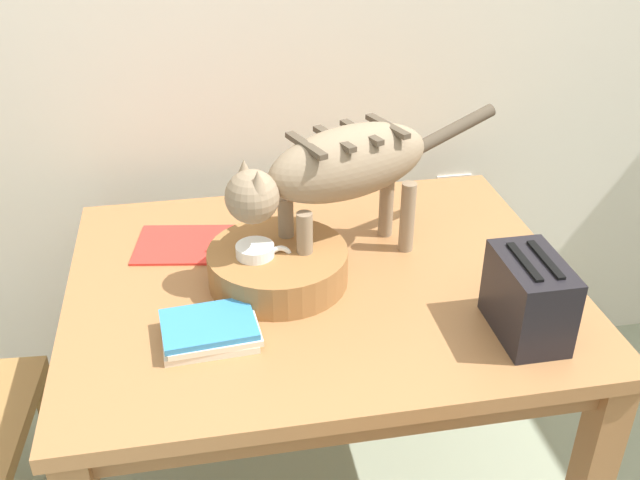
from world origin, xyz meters
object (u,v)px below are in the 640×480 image
(book_stack, at_px, (210,331))
(toaster, at_px, (528,297))
(wicker_basket, at_px, (278,265))
(saucer_bowl, at_px, (257,281))
(magazine, at_px, (195,244))
(coffee_mug, at_px, (257,260))
(dining_table, at_px, (320,310))
(cat, at_px, (339,170))

(book_stack, bearing_deg, toaster, -8.17)
(wicker_basket, bearing_deg, saucer_bowl, -164.60)
(book_stack, distance_m, wicker_basket, 0.25)
(magazine, bearing_deg, coffee_mug, -47.48)
(dining_table, xyz_separation_m, toaster, (0.38, -0.28, 0.18))
(dining_table, xyz_separation_m, magazine, (-0.28, 0.20, 0.10))
(saucer_bowl, relative_size, magazine, 0.62)
(toaster, bearing_deg, book_stack, 171.83)
(cat, relative_size, magazine, 2.39)
(cat, xyz_separation_m, saucer_bowl, (-0.20, -0.08, -0.22))
(dining_table, bearing_deg, cat, 49.77)
(coffee_mug, distance_m, book_stack, 0.21)
(toaster, bearing_deg, magazine, 144.25)
(magazine, distance_m, wicker_basket, 0.27)
(dining_table, bearing_deg, coffee_mug, -175.63)
(saucer_bowl, height_order, book_stack, book_stack)
(saucer_bowl, height_order, coffee_mug, coffee_mug)
(cat, distance_m, saucer_bowl, 0.31)
(cat, xyz_separation_m, book_stack, (-0.32, -0.25, -0.22))
(dining_table, xyz_separation_m, saucer_bowl, (-0.15, -0.01, 0.11))
(dining_table, xyz_separation_m, book_stack, (-0.26, -0.18, 0.11))
(magazine, height_order, book_stack, book_stack)
(saucer_bowl, height_order, magazine, saucer_bowl)
(wicker_basket, distance_m, toaster, 0.55)
(wicker_basket, bearing_deg, dining_table, -1.86)
(book_stack, relative_size, toaster, 1.02)
(dining_table, relative_size, cat, 1.67)
(coffee_mug, bearing_deg, magazine, 123.22)
(dining_table, xyz_separation_m, cat, (0.06, 0.07, 0.33))
(saucer_bowl, xyz_separation_m, coffee_mug, (0.00, 0.00, 0.05))
(dining_table, distance_m, cat, 0.34)
(saucer_bowl, height_order, toaster, toaster)
(dining_table, height_order, coffee_mug, coffee_mug)
(cat, bearing_deg, dining_table, 118.91)
(dining_table, distance_m, coffee_mug, 0.22)
(cat, relative_size, coffee_mug, 5.49)
(magazine, bearing_deg, toaster, -26.45)
(magazine, height_order, toaster, toaster)
(cat, bearing_deg, coffee_mug, 90.32)
(magazine, xyz_separation_m, book_stack, (0.02, -0.38, 0.02))
(cat, height_order, book_stack, cat)
(cat, relative_size, wicker_basket, 2.16)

